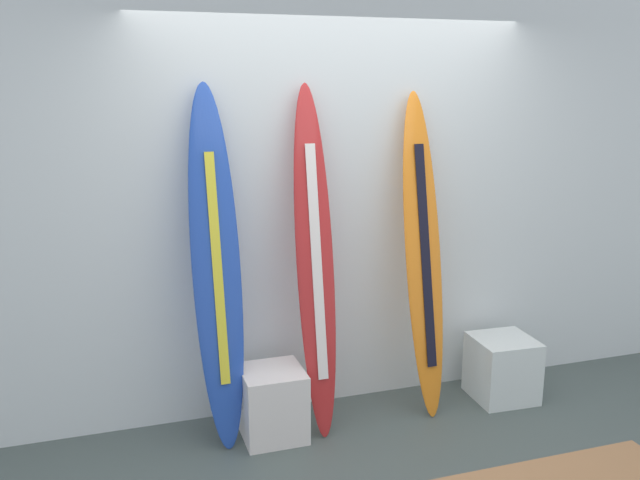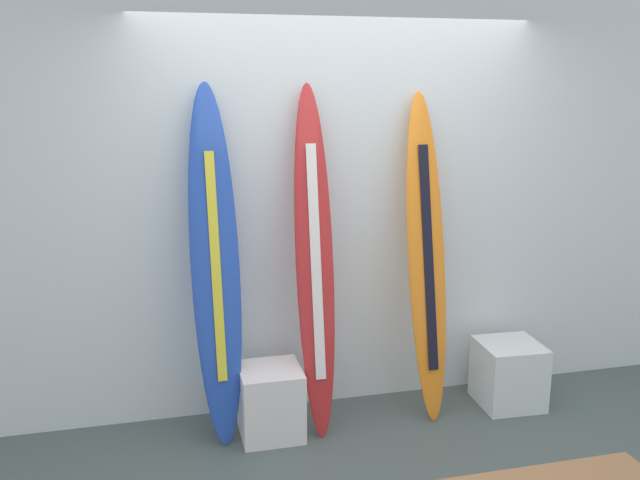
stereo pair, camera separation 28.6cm
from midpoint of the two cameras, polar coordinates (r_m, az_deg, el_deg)
name	(u,v)px [view 1 (the left image)]	position (r m, az deg, el deg)	size (l,w,h in m)	color
wall_back	(330,194)	(4.44, -0.99, 3.84)	(7.20, 0.20, 2.80)	silver
surfboard_cobalt	(216,269)	(4.00, -10.70, -2.40)	(0.31, 0.45, 2.12)	#234AAE
surfboard_crimson	(315,262)	(4.10, -2.42, -1.86)	(0.24, 0.49, 2.12)	red
surfboard_sunset	(423,256)	(4.36, 6.78, -1.35)	(0.28, 0.47, 2.07)	orange
display_block_left	(502,368)	(4.84, 13.36, -10.41)	(0.41, 0.41, 0.43)	silver
display_block_center	(273,403)	(4.26, -5.96, -13.46)	(0.37, 0.37, 0.43)	white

